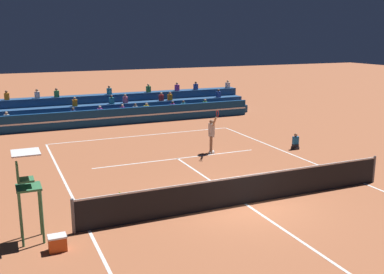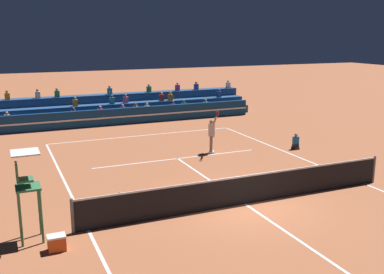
# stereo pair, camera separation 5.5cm
# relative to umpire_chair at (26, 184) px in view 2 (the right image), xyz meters

# --- Properties ---
(ground_plane) EXTENTS (120.00, 120.00, 0.00)m
(ground_plane) POSITION_rel_umpire_chair_xyz_m (7.16, 0.00, -1.72)
(ground_plane) COLOR #AD603D
(court_lines) EXTENTS (11.10, 23.90, 0.01)m
(court_lines) POSITION_rel_umpire_chair_xyz_m (7.16, 0.00, -1.71)
(court_lines) COLOR white
(court_lines) RESTS_ON ground
(tennis_net) EXTENTS (12.00, 0.10, 1.10)m
(tennis_net) POSITION_rel_umpire_chair_xyz_m (7.16, 0.00, -1.17)
(tennis_net) COLOR slate
(tennis_net) RESTS_ON ground
(sponsor_banner_wall) EXTENTS (18.00, 0.26, 1.10)m
(sponsor_banner_wall) POSITION_rel_umpire_chair_xyz_m (7.16, 15.57, -1.17)
(sponsor_banner_wall) COLOR navy
(sponsor_banner_wall) RESTS_ON ground
(bleacher_stand) EXTENTS (19.48, 2.85, 2.28)m
(bleacher_stand) POSITION_rel_umpire_chair_xyz_m (7.16, 18.10, -1.06)
(bleacher_stand) COLOR navy
(bleacher_stand) RESTS_ON ground
(umpire_chair) EXTENTS (0.76, 0.84, 2.67)m
(umpire_chair) POSITION_rel_umpire_chair_xyz_m (0.00, 0.00, 0.00)
(umpire_chair) COLOR #337047
(umpire_chair) RESTS_ON ground
(ball_kid_courtside) EXTENTS (0.30, 0.36, 0.84)m
(ball_kid_courtside) POSITION_rel_umpire_chair_xyz_m (13.47, 5.67, -1.39)
(ball_kid_courtside) COLOR black
(ball_kid_courtside) RESTS_ON ground
(tennis_player) EXTENTS (0.37, 1.26, 2.37)m
(tennis_player) POSITION_rel_umpire_chair_xyz_m (9.10, 6.69, -0.73)
(tennis_player) COLOR #9E7051
(tennis_player) RESTS_ON ground
(tennis_ball) EXTENTS (0.07, 0.07, 0.07)m
(tennis_ball) POSITION_rel_umpire_chair_xyz_m (3.37, 2.84, -1.68)
(tennis_ball) COLOR #C6DB33
(tennis_ball) RESTS_ON ground
(equipment_cooler) EXTENTS (0.50, 0.38, 0.45)m
(equipment_cooler) POSITION_rel_umpire_chair_xyz_m (0.62, -0.95, -1.49)
(equipment_cooler) COLOR #D84C19
(equipment_cooler) RESTS_ON ground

